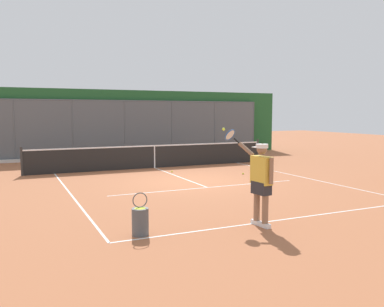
{
  "coord_description": "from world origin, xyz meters",
  "views": [
    {
      "loc": [
        5.6,
        12.38,
        2.32
      ],
      "look_at": [
        0.38,
        0.97,
        1.05
      ],
      "focal_mm": 37.79,
      "sensor_mm": 36.0,
      "label": 1
    }
  ],
  "objects": [
    {
      "name": "tennis_net",
      "position": [
        0.0,
        -3.65,
        0.49
      ],
      "size": [
        10.42,
        0.09,
        1.07
      ],
      "color": "#2D2D2D",
      "rests_on": "ground"
    },
    {
      "name": "court_line_markings",
      "position": [
        0.0,
        1.65,
        0.0
      ],
      "size": [
        8.11,
        9.07,
        0.01
      ],
      "color": "white",
      "rests_on": "ground"
    },
    {
      "name": "ground_plane",
      "position": [
        0.0,
        0.0,
        0.0
      ],
      "size": [
        60.0,
        60.0,
        0.0
      ],
      "primitive_type": "plane",
      "color": "#A8603D"
    },
    {
      "name": "tennis_player",
      "position": [
        0.95,
        5.58,
        1.0
      ],
      "size": [
        0.56,
        1.38,
        1.99
      ],
      "rotation": [
        0.0,
        0.0,
        -1.48
      ],
      "color": "silver",
      "rests_on": "ground"
    },
    {
      "name": "tennis_ball_near_baseline",
      "position": [
        -2.42,
        -0.51,
        0.03
      ],
      "size": [
        0.07,
        0.07,
        0.07
      ],
      "primitive_type": "sphere",
      "color": "#C1D138",
      "rests_on": "ground"
    },
    {
      "name": "ball_basket",
      "position": [
        3.38,
        5.17,
        0.3
      ],
      "size": [
        0.32,
        0.32,
        0.83
      ],
      "color": "#4C5156",
      "rests_on": "ground"
    },
    {
      "name": "fence_backdrop",
      "position": [
        0.0,
        -8.93,
        1.74
      ],
      "size": [
        18.92,
        1.37,
        3.51
      ],
      "color": "#565B60",
      "rests_on": "ground"
    },
    {
      "name": "tennis_ball_mid_court",
      "position": [
        -0.19,
        -2.15,
        0.03
      ],
      "size": [
        0.07,
        0.07,
        0.07
      ],
      "primitive_type": "sphere",
      "color": "#CCDB33",
      "rests_on": "ground"
    }
  ]
}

